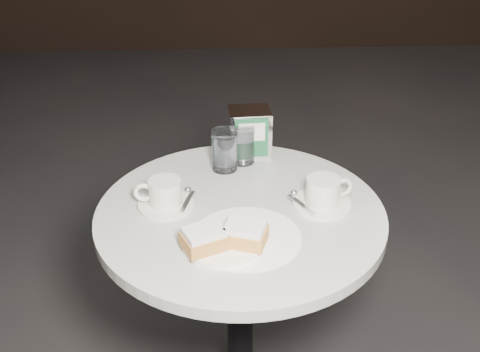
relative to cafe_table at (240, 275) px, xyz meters
The scene contains 8 objects.
cafe_table is the anchor object (origin of this frame).
sugar_spill 0.23m from the cafe_table, 85.42° to the right, with size 0.25×0.25×0.00m, color white.
beignet_plate 0.27m from the cafe_table, 106.23° to the right, with size 0.20×0.20×0.06m.
coffee_cup_left 0.29m from the cafe_table, behind, with size 0.15×0.14×0.07m.
coffee_cup_right 0.31m from the cafe_table, ahead, with size 0.17×0.17×0.07m.
water_glass_left 0.33m from the cafe_table, 99.16° to the left, with size 0.08×0.08×0.11m.
water_glass_right 0.35m from the cafe_table, 86.49° to the left, with size 0.08×0.08×0.11m.
napkin_dispenser 0.40m from the cafe_table, 82.65° to the left, with size 0.12×0.10×0.13m.
Camera 1 is at (-0.05, -1.21, 1.54)m, focal length 45.00 mm.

